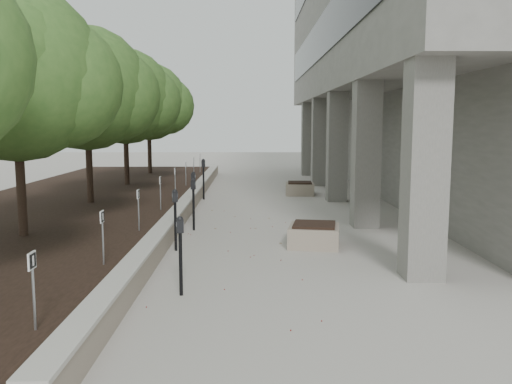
{
  "coord_description": "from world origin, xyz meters",
  "views": [
    {
      "loc": [
        0.24,
        -8.68,
        2.86
      ],
      "look_at": [
        0.37,
        5.49,
        1.04
      ],
      "focal_mm": 37.58,
      "sensor_mm": 36.0,
      "label": 1
    }
  ],
  "objects": [
    {
      "name": "retaining_wall",
      "position": [
        -1.82,
        9.0,
        0.25
      ],
      "size": [
        0.39,
        26.0,
        0.5
      ],
      "primitive_type": null,
      "color": "tan",
      "rests_on": "ground"
    },
    {
      "name": "parking_sign_5",
      "position": [
        -2.35,
        9.5,
        0.88
      ],
      "size": [
        0.04,
        0.22,
        0.96
      ],
      "primitive_type": null,
      "color": "black",
      "rests_on": "planting_bed"
    },
    {
      "name": "parking_sign_4",
      "position": [
        -2.35,
        6.5,
        0.88
      ],
      "size": [
        0.04,
        0.22,
        0.96
      ],
      "primitive_type": null,
      "color": "black",
      "rests_on": "planting_bed"
    },
    {
      "name": "parking_sign_1",
      "position": [
        -2.35,
        -2.5,
        0.88
      ],
      "size": [
        0.04,
        0.22,
        0.96
      ],
      "primitive_type": null,
      "color": "black",
      "rests_on": "planting_bed"
    },
    {
      "name": "planter_front",
      "position": [
        1.72,
        3.62,
        0.27
      ],
      "size": [
        1.33,
        1.33,
        0.54
      ],
      "primitive_type": null,
      "rotation": [
        0.0,
        0.0,
        -0.17
      ],
      "color": "tan",
      "rests_on": "ground"
    },
    {
      "name": "parking_sign_7",
      "position": [
        -2.35,
        15.5,
        0.88
      ],
      "size": [
        0.04,
        0.22,
        0.96
      ],
      "primitive_type": null,
      "color": "black",
      "rests_on": "planting_bed"
    },
    {
      "name": "brutalist_building",
      "position": [
        9.5,
        13.0,
        7.5
      ],
      "size": [
        13.1,
        26.0,
        15.0
      ],
      "primitive_type": null,
      "color": "gray",
      "rests_on": "ground"
    },
    {
      "name": "parking_meter_5",
      "position": [
        -1.55,
        11.39,
        0.77
      ],
      "size": [
        0.16,
        0.13,
        1.55
      ],
      "primitive_type": null,
      "rotation": [
        0.0,
        0.0,
        -0.11
      ],
      "color": "black",
      "rests_on": "ground"
    },
    {
      "name": "parking_sign_6",
      "position": [
        -2.35,
        12.5,
        0.88
      ],
      "size": [
        0.04,
        0.22,
        0.96
      ],
      "primitive_type": null,
      "color": "black",
      "rests_on": "planting_bed"
    },
    {
      "name": "planting_bed",
      "position": [
        -5.5,
        9.0,
        0.2
      ],
      "size": [
        7.0,
        26.0,
        0.4
      ],
      "primitive_type": "cube",
      "color": "black",
      "rests_on": "ground"
    },
    {
      "name": "crabapple_tree_4",
      "position": [
        -4.8,
        13.0,
        3.12
      ],
      "size": [
        4.6,
        4.0,
        5.44
      ],
      "primitive_type": null,
      "color": "#355F24",
      "rests_on": "planting_bed"
    },
    {
      "name": "parking_meter_1",
      "position": [
        -0.93,
        0.0,
        0.67
      ],
      "size": [
        0.15,
        0.12,
        1.35
      ],
      "primitive_type": null,
      "rotation": [
        0.0,
        0.0,
        0.23
      ],
      "color": "black",
      "rests_on": "ground"
    },
    {
      "name": "ground",
      "position": [
        0.0,
        0.0,
        0.0
      ],
      "size": [
        90.0,
        90.0,
        0.0
      ],
      "primitive_type": "plane",
      "color": "#AFA9A1",
      "rests_on": "ground"
    },
    {
      "name": "parking_meter_3",
      "position": [
        -1.3,
        5.5,
        0.7
      ],
      "size": [
        0.15,
        0.12,
        1.4
      ],
      "primitive_type": null,
      "rotation": [
        0.0,
        0.0,
        -0.17
      ],
      "color": "black",
      "rests_on": "ground"
    },
    {
      "name": "parking_sign_8",
      "position": [
        -2.35,
        18.5,
        0.88
      ],
      "size": [
        0.04,
        0.22,
        0.96
      ],
      "primitive_type": null,
      "color": "black",
      "rests_on": "planting_bed"
    },
    {
      "name": "parking_sign_2",
      "position": [
        -2.35,
        0.5,
        0.88
      ],
      "size": [
        0.04,
        0.22,
        0.96
      ],
      "primitive_type": null,
      "color": "black",
      "rests_on": "planting_bed"
    },
    {
      "name": "crabapple_tree_3",
      "position": [
        -4.8,
        8.0,
        3.12
      ],
      "size": [
        4.6,
        4.0,
        5.44
      ],
      "primitive_type": null,
      "color": "#355F24",
      "rests_on": "planting_bed"
    },
    {
      "name": "parking_sign_3",
      "position": [
        -2.35,
        3.5,
        0.88
      ],
      "size": [
        0.04,
        0.22,
        0.96
      ],
      "primitive_type": null,
      "color": "black",
      "rests_on": "planting_bed"
    },
    {
      "name": "parking_meter_2",
      "position": [
        -1.46,
        3.18,
        0.7
      ],
      "size": [
        0.16,
        0.13,
        1.41
      ],
      "primitive_type": null,
      "rotation": [
        0.0,
        0.0,
        0.25
      ],
      "color": "black",
      "rests_on": "ground"
    },
    {
      "name": "crabapple_tree_5",
      "position": [
        -4.8,
        18.0,
        3.12
      ],
      "size": [
        4.6,
        4.0,
        5.44
      ],
      "primitive_type": null,
      "color": "#355F24",
      "rests_on": "planting_bed"
    },
    {
      "name": "planter_back",
      "position": [
        2.21,
        12.72,
        0.26
      ],
      "size": [
        1.19,
        1.19,
        0.52
      ],
      "primitive_type": null,
      "rotation": [
        0.0,
        0.0,
        -0.06
      ],
      "color": "tan",
      "rests_on": "ground"
    },
    {
      "name": "parking_meter_4",
      "position": [
        -1.5,
        7.37,
        0.71
      ],
      "size": [
        0.15,
        0.12,
        1.42
      ],
      "primitive_type": null,
      "rotation": [
        0.0,
        0.0,
        -0.12
      ],
      "color": "black",
      "rests_on": "ground"
    },
    {
      "name": "crabapple_tree_2",
      "position": [
        -4.8,
        3.0,
        3.12
      ],
      "size": [
        4.6,
        4.0,
        5.44
      ],
      "primitive_type": null,
      "color": "#355F24",
      "rests_on": "planting_bed"
    },
    {
      "name": "berry_scatter",
      "position": [
        -0.1,
        5.0,
        0.01
      ],
      "size": [
        3.3,
        14.1,
        0.02
      ],
      "primitive_type": null,
      "color": "maroon",
      "rests_on": "ground"
    }
  ]
}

